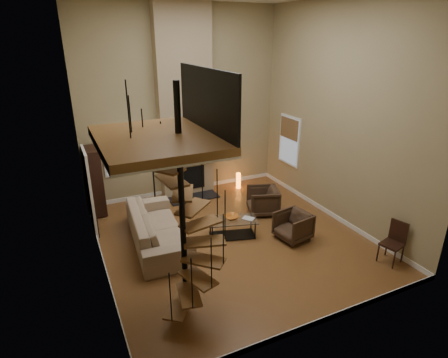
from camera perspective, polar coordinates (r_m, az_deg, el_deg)
name	(u,v)px	position (r m, az deg, el deg)	size (l,w,h in m)	color
ground	(231,238)	(9.09, 1.09, -9.12)	(6.00, 6.50, 0.01)	#945F2F
back_wall	(183,104)	(10.99, -6.47, 11.55)	(6.00, 0.02, 5.50)	tan
front_wall	(333,176)	(5.45, 16.55, 0.49)	(6.00, 0.02, 5.50)	tan
left_wall	(87,144)	(7.27, -20.58, 5.18)	(0.02, 6.50, 5.50)	tan
right_wall	(339,115)	(9.73, 17.50, 9.42)	(0.02, 6.50, 5.50)	tan
baseboard_back	(186,189)	(11.74, -5.91, -1.49)	(6.00, 0.02, 0.12)	white
baseboard_front	(315,323)	(6.86, 13.98, -20.94)	(6.00, 0.02, 0.12)	white
baseboard_left	(105,266)	(8.37, -18.08, -12.73)	(0.02, 6.50, 0.12)	white
baseboard_right	(328,212)	(10.57, 15.85, -4.96)	(0.02, 6.50, 0.12)	white
chimney_breast	(185,105)	(10.81, -6.13, 11.40)	(1.60, 0.38, 5.50)	#9B8665
hearth	(194,198)	(11.18, -4.74, -2.90)	(1.50, 0.60, 0.04)	black
firebox	(190,178)	(11.23, -5.35, 0.13)	(0.95, 0.02, 0.72)	black
mantel	(190,160)	(10.95, -5.31, 2.91)	(1.70, 0.18, 0.06)	white
mirror_frame	(188,134)	(10.78, -5.57, 7.04)	(0.94, 0.94, 0.10)	black
mirror_disc	(188,134)	(10.79, -5.59, 7.05)	(0.80, 0.80, 0.01)	white
vase_left	(172,157)	(10.78, -8.16, 3.34)	(0.24, 0.24, 0.25)	black
vase_right	(208,153)	(11.15, -2.51, 4.06)	(0.20, 0.20, 0.21)	#1B5F5E
window_back	(121,149)	(10.78, -15.77, 4.50)	(1.02, 0.06, 1.52)	white
window_right	(289,140)	(11.48, 10.14, 6.03)	(0.06, 1.02, 1.52)	white
entry_door	(90,192)	(9.52, -20.10, -1.94)	(0.10, 1.05, 2.16)	white
loft	(163,135)	(5.58, -9.50, 6.79)	(1.70, 2.20, 1.09)	brown
spiral_stair	(183,218)	(6.18, -6.36, -6.03)	(1.47, 1.47, 4.06)	black
hutch	(94,181)	(10.50, -19.53, -0.28)	(0.38, 0.82, 1.83)	black
sofa	(156,227)	(8.85, -10.48, -7.43)	(2.84, 1.11, 0.83)	tan
armchair_near	(266,201)	(10.21, 6.50, -3.38)	(0.80, 0.83, 0.75)	#402B1D
armchair_far	(295,225)	(9.06, 11.01, -7.06)	(0.73, 0.75, 0.68)	#402B1D
coffee_table	(232,226)	(9.01, 1.31, -7.29)	(1.31, 0.91, 0.45)	silver
bowl	(232,217)	(8.95, 1.18, -5.95)	(0.36, 0.36, 0.09)	orange
book	(248,219)	(8.96, 3.77, -6.23)	(0.21, 0.28, 0.03)	gray
floor_lamp	(153,165)	(9.92, -11.05, 2.20)	(0.41, 0.41, 1.72)	black
accent_lamp	(238,181)	(11.80, 2.26, -0.27)	(0.14, 0.14, 0.52)	orange
side_chair	(394,240)	(8.77, 25.02, -8.57)	(0.51, 0.49, 0.92)	black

